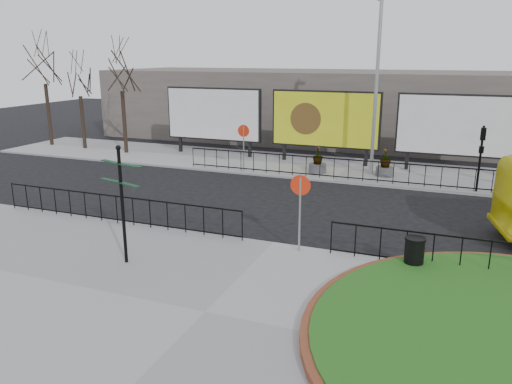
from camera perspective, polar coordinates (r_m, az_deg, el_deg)
The scene contains 21 objects.
ground at distance 16.72m, azimuth 2.01°, elevation -6.12°, with size 90.00×90.00×0.00m, color black.
pavement_near at distance 12.53m, azimuth -5.83°, elevation -13.68°, with size 30.00×10.00×0.12m, color gray.
pavement_far at distance 27.85m, azimuth 10.24°, elevation 2.57°, with size 44.00×6.00×0.12m, color gray.
railing_near_left at distance 18.99m, azimuth -15.64°, elevation -1.90°, with size 10.00×0.10×1.10m, color black, non-canonical shape.
railing_near_right at distance 15.46m, azimuth 25.17°, elevation -6.84°, with size 9.00×0.10×1.10m, color black, non-canonical shape.
railing_far at distance 24.95m, azimuth 11.33°, elevation 2.46°, with size 18.00×0.10×1.10m, color black, non-canonical shape.
speed_sign_far at distance 26.47m, azimuth -1.43°, elevation 6.24°, with size 0.64×0.07×2.47m.
speed_sign_near at distance 15.46m, azimuth 5.08°, elevation -0.48°, with size 0.64×0.07×2.47m.
billboard_left at distance 31.03m, azimuth -4.90°, elevation 8.82°, with size 6.20×0.31×4.10m.
billboard_mid at distance 28.66m, azimuth 7.91°, elevation 8.19°, with size 6.20×0.31×4.10m.
billboard_right at distance 27.89m, azimuth 22.12°, elevation 7.01°, with size 6.20×0.31×4.10m.
lamp_post at distance 25.98m, azimuth 13.63°, elevation 12.11°, with size 0.74×0.18×9.23m.
signal_pole_a at distance 24.41m, azimuth 24.35°, elevation 4.53°, with size 0.22×0.26×3.00m.
tree_left at distance 32.52m, azimuth -15.00°, elevation 10.47°, with size 2.00×2.00×7.00m, color #2D2119, non-canonical shape.
tree_mid at distance 34.95m, azimuth -19.38°, elevation 9.78°, with size 2.00×2.00×6.20m, color #2D2119, non-canonical shape.
tree_far at distance 37.06m, azimuth -22.87°, elevation 10.74°, with size 2.00×2.00×7.50m, color #2D2119, non-canonical shape.
building_backdrop at distance 37.22m, azimuth 13.52°, elevation 9.40°, with size 40.00×10.00×5.00m, color #5F5853.
fingerpost_sign at distance 14.95m, azimuth -15.11°, elevation -0.14°, with size 1.66×0.69×3.56m.
litter_bin at distance 15.15m, azimuth 17.63°, elevation -6.72°, with size 0.59×0.59×0.98m.
planter_b at distance 26.44m, azimuth 7.06°, elevation 3.37°, with size 0.91×0.91×1.45m.
planter_c at distance 26.35m, azimuth 14.54°, elevation 3.04°, with size 0.89×0.89×1.49m.
Camera 1 is at (5.11, -14.69, 6.14)m, focal length 35.00 mm.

